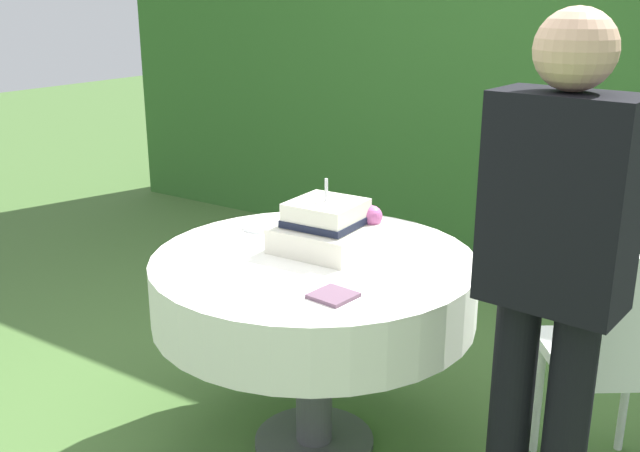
% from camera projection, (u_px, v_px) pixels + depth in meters
% --- Properties ---
extents(ground_plane, '(20.00, 20.00, 0.00)m').
position_uv_depth(ground_plane, '(314.00, 442.00, 2.80)').
color(ground_plane, '#476B33').
extents(foliage_hedge, '(6.45, 0.52, 2.87)m').
position_uv_depth(foliage_hedge, '(555.00, 25.00, 4.32)').
color(foliage_hedge, '#336628').
rests_on(foliage_hedge, ground_plane).
extents(cake_table, '(1.14, 1.14, 0.75)m').
position_uv_depth(cake_table, '(314.00, 288.00, 2.61)').
color(cake_table, '#4C4C51').
rests_on(cake_table, ground_plane).
extents(wedding_cake, '(0.33, 0.33, 0.26)m').
position_uv_depth(wedding_cake, '(328.00, 228.00, 2.63)').
color(wedding_cake, silver).
rests_on(wedding_cake, cake_table).
extents(serving_plate_near, '(0.13, 0.13, 0.01)m').
position_uv_depth(serving_plate_near, '(260.00, 227.00, 2.87)').
color(serving_plate_near, white).
rests_on(serving_plate_near, cake_table).
extents(serving_plate_far, '(0.11, 0.11, 0.01)m').
position_uv_depth(serving_plate_far, '(324.00, 221.00, 2.95)').
color(serving_plate_far, white).
rests_on(serving_plate_far, cake_table).
extents(napkin_stack, '(0.13, 0.13, 0.01)m').
position_uv_depth(napkin_stack, '(333.00, 296.00, 2.23)').
color(napkin_stack, '#6B4C60').
rests_on(napkin_stack, cake_table).
extents(garden_chair, '(0.56, 0.56, 0.89)m').
position_uv_depth(garden_chair, '(620.00, 348.00, 2.36)').
color(garden_chair, white).
rests_on(garden_chair, ground_plane).
extents(standing_person, '(0.37, 0.23, 1.60)m').
position_uv_depth(standing_person, '(552.00, 275.00, 1.92)').
color(standing_person, black).
rests_on(standing_person, ground_plane).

